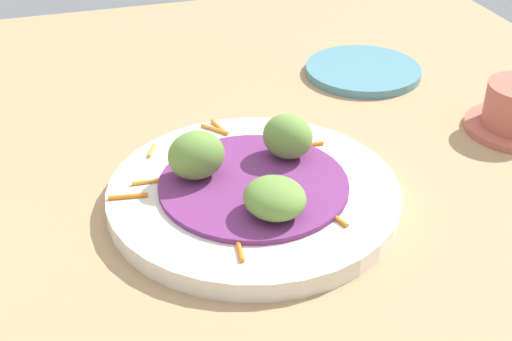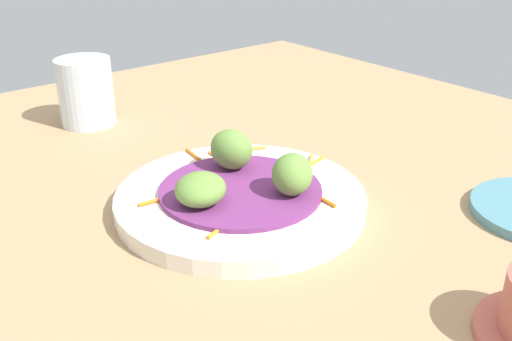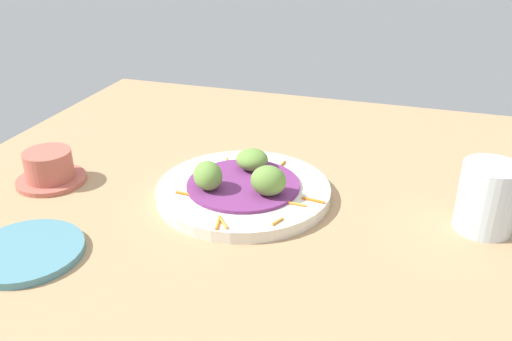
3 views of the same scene
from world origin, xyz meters
TOP-DOWN VIEW (x-y plane):
  - table_surface at (0.00, 0.00)cm, footprint 110.00×110.00cm
  - main_plate at (3.76, -3.39)cm, footprint 27.16×27.16cm
  - cabbage_bed at (3.76, -3.39)cm, footprint 17.61×17.61cm
  - carrot_garnish at (0.62, 0.05)cm, footprint 22.19×23.53cm
  - guac_scoop_left at (8.22, -0.49)cm, footprint 6.50×6.47cm
  - guac_scoop_center at (-0.98, -0.99)cm, footprint 5.70×4.82cm
  - guac_scoop_right at (4.05, -8.70)cm, footprint 7.28×7.40cm
  - side_plate_small at (25.61, 20.22)cm, footprint 14.77×14.77cm
  - terracotta_bowl at (35.57, 1.54)cm, footprint 11.15×11.15cm
  - water_glass at (-31.35, -4.74)cm, footprint 8.00×8.00cm

SIDE VIEW (x-z plane):
  - table_surface at x=0.00cm, z-range 0.00..2.00cm
  - side_plate_small at x=25.61cm, z-range 2.00..3.05cm
  - main_plate at x=3.76cm, z-range 2.00..3.84cm
  - carrot_garnish at x=0.62cm, z-range 3.84..4.24cm
  - cabbage_bed at x=3.76cm, z-range 3.84..4.38cm
  - terracotta_bowl at x=35.57cm, z-range 1.67..7.20cm
  - guac_scoop_right at x=4.05cm, z-range 4.38..7.62cm
  - guac_scoop_left at x=8.22cm, z-range 4.38..8.79cm
  - guac_scoop_center at x=-0.98cm, z-range 4.38..8.98cm
  - water_glass at x=-31.35cm, z-range 2.00..11.81cm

